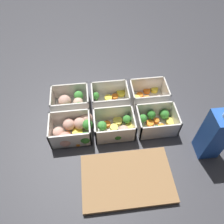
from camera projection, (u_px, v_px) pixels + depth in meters
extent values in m
plane|color=#38383D|center=(112.00, 116.00, 0.84)|extent=(4.00, 4.00, 0.00)
cube|color=silver|center=(147.00, 100.00, 0.89)|extent=(0.14, 0.11, 0.00)
cube|color=silver|center=(146.00, 85.00, 0.89)|extent=(0.14, 0.01, 0.08)
cube|color=silver|center=(151.00, 103.00, 0.83)|extent=(0.14, 0.01, 0.08)
cube|color=silver|center=(165.00, 92.00, 0.86)|extent=(0.01, 0.11, 0.08)
cube|color=silver|center=(132.00, 95.00, 0.85)|extent=(0.01, 0.11, 0.08)
sphere|color=beige|center=(159.00, 100.00, 0.86)|extent=(0.05, 0.05, 0.04)
cylinder|color=orange|center=(147.00, 99.00, 0.88)|extent=(0.04, 0.04, 0.01)
cylinder|color=#DBC647|center=(136.00, 99.00, 0.88)|extent=(0.05, 0.05, 0.02)
cylinder|color=orange|center=(147.00, 91.00, 0.91)|extent=(0.04, 0.04, 0.01)
cylinder|color=orange|center=(140.00, 95.00, 0.89)|extent=(0.04, 0.04, 0.01)
cylinder|color=yellow|center=(154.00, 90.00, 0.91)|extent=(0.04, 0.04, 0.01)
cylinder|color=orange|center=(146.00, 106.00, 0.85)|extent=(0.03, 0.03, 0.01)
cube|color=silver|center=(110.00, 103.00, 0.88)|extent=(0.14, 0.11, 0.00)
cube|color=silver|center=(109.00, 88.00, 0.88)|extent=(0.14, 0.01, 0.08)
cube|color=silver|center=(112.00, 107.00, 0.82)|extent=(0.14, 0.01, 0.08)
cube|color=silver|center=(127.00, 96.00, 0.85)|extent=(0.01, 0.11, 0.08)
cube|color=silver|center=(93.00, 99.00, 0.84)|extent=(0.01, 0.11, 0.08)
cylinder|color=orange|center=(115.00, 96.00, 0.89)|extent=(0.03, 0.03, 0.01)
cylinder|color=yellow|center=(108.00, 98.00, 0.88)|extent=(0.04, 0.04, 0.01)
sphere|color=#D19E8C|center=(112.00, 105.00, 0.84)|extent=(0.05, 0.05, 0.05)
cylinder|color=#407A37|center=(119.00, 108.00, 0.85)|extent=(0.01, 0.01, 0.02)
sphere|color=#2D7228|center=(120.00, 105.00, 0.83)|extent=(0.03, 0.03, 0.03)
cylinder|color=yellow|center=(121.00, 93.00, 0.90)|extent=(0.05, 0.05, 0.02)
cylinder|color=#49883F|center=(96.00, 99.00, 0.88)|extent=(0.01, 0.01, 0.01)
sphere|color=#388433|center=(96.00, 96.00, 0.87)|extent=(0.03, 0.03, 0.03)
cube|color=silver|center=(72.00, 106.00, 0.87)|extent=(0.14, 0.11, 0.00)
cube|color=silver|center=(71.00, 91.00, 0.87)|extent=(0.14, 0.01, 0.08)
cube|color=silver|center=(71.00, 111.00, 0.81)|extent=(0.14, 0.01, 0.08)
cube|color=silver|center=(88.00, 99.00, 0.84)|extent=(0.01, 0.11, 0.08)
cube|color=silver|center=(53.00, 102.00, 0.83)|extent=(0.01, 0.11, 0.08)
cylinder|color=orange|center=(65.00, 109.00, 0.85)|extent=(0.03, 0.03, 0.01)
sphere|color=beige|center=(78.00, 103.00, 0.85)|extent=(0.04, 0.04, 0.04)
cylinder|color=#519448|center=(68.00, 112.00, 0.84)|extent=(0.01, 0.01, 0.01)
sphere|color=#42933D|center=(67.00, 109.00, 0.82)|extent=(0.03, 0.03, 0.03)
cylinder|color=orange|center=(62.00, 112.00, 0.84)|extent=(0.04, 0.04, 0.01)
cylinder|color=#519448|center=(79.00, 99.00, 0.87)|extent=(0.01, 0.01, 0.02)
sphere|color=#42933D|center=(79.00, 95.00, 0.86)|extent=(0.04, 0.04, 0.04)
cylinder|color=#49883F|center=(79.00, 109.00, 0.84)|extent=(0.01, 0.01, 0.02)
sphere|color=#388433|center=(79.00, 106.00, 0.83)|extent=(0.03, 0.03, 0.03)
sphere|color=#D19E8C|center=(65.00, 101.00, 0.85)|extent=(0.07, 0.07, 0.05)
cube|color=silver|center=(155.00, 126.00, 0.81)|extent=(0.14, 0.11, 0.00)
cube|color=silver|center=(153.00, 110.00, 0.81)|extent=(0.14, 0.01, 0.08)
cube|color=silver|center=(160.00, 132.00, 0.75)|extent=(0.14, 0.01, 0.08)
cube|color=silver|center=(175.00, 119.00, 0.78)|extent=(0.01, 0.11, 0.08)
cube|color=silver|center=(138.00, 122.00, 0.77)|extent=(0.01, 0.11, 0.08)
cylinder|color=#49883F|center=(142.00, 121.00, 0.81)|extent=(0.01, 0.01, 0.01)
sphere|color=#388433|center=(143.00, 118.00, 0.80)|extent=(0.03, 0.03, 0.03)
cylinder|color=orange|center=(161.00, 127.00, 0.79)|extent=(0.03, 0.03, 0.02)
cylinder|color=orange|center=(156.00, 121.00, 0.81)|extent=(0.03, 0.03, 0.01)
cylinder|color=orange|center=(150.00, 123.00, 0.81)|extent=(0.04, 0.04, 0.01)
cylinder|color=#49883F|center=(156.00, 132.00, 0.78)|extent=(0.01, 0.01, 0.02)
sphere|color=#388433|center=(157.00, 129.00, 0.76)|extent=(0.03, 0.03, 0.03)
cylinder|color=#407A37|center=(150.00, 118.00, 0.82)|extent=(0.01, 0.01, 0.02)
sphere|color=#2D7228|center=(151.00, 114.00, 0.80)|extent=(0.03, 0.03, 0.03)
cylinder|color=#49883F|center=(163.00, 117.00, 0.82)|extent=(0.01, 0.01, 0.01)
sphere|color=#388433|center=(164.00, 114.00, 0.81)|extent=(0.04, 0.04, 0.04)
cylinder|color=#DBC647|center=(170.00, 122.00, 0.81)|extent=(0.04, 0.04, 0.01)
cylinder|color=orange|center=(142.00, 136.00, 0.77)|extent=(0.03, 0.03, 0.01)
cube|color=silver|center=(114.00, 130.00, 0.80)|extent=(0.14, 0.11, 0.00)
cube|color=silver|center=(112.00, 113.00, 0.80)|extent=(0.14, 0.01, 0.08)
cube|color=silver|center=(116.00, 137.00, 0.74)|extent=(0.14, 0.01, 0.08)
cube|color=silver|center=(133.00, 123.00, 0.77)|extent=(0.01, 0.11, 0.08)
cube|color=silver|center=(95.00, 126.00, 0.76)|extent=(0.01, 0.11, 0.08)
cylinder|color=#407A37|center=(117.00, 138.00, 0.77)|extent=(0.01, 0.01, 0.01)
sphere|color=#2D7228|center=(118.00, 135.00, 0.75)|extent=(0.03, 0.03, 0.03)
sphere|color=#D19E8C|center=(124.00, 131.00, 0.77)|extent=(0.06, 0.06, 0.04)
cylinder|color=#519448|center=(102.00, 128.00, 0.79)|extent=(0.01, 0.01, 0.01)
sphere|color=#42933D|center=(102.00, 126.00, 0.78)|extent=(0.03, 0.03, 0.03)
cylinder|color=#DBC647|center=(115.00, 128.00, 0.79)|extent=(0.04, 0.04, 0.01)
cylinder|color=#49883F|center=(127.00, 122.00, 0.81)|extent=(0.01, 0.01, 0.01)
sphere|color=#388433|center=(127.00, 119.00, 0.79)|extent=(0.03, 0.03, 0.03)
cylinder|color=#DBC647|center=(129.00, 127.00, 0.79)|extent=(0.05, 0.05, 0.01)
cylinder|color=#DBC647|center=(108.00, 135.00, 0.77)|extent=(0.04, 0.04, 0.02)
cylinder|color=orange|center=(107.00, 124.00, 0.80)|extent=(0.03, 0.03, 0.01)
cylinder|color=#DBC647|center=(118.00, 121.00, 0.81)|extent=(0.05, 0.05, 0.01)
cube|color=silver|center=(72.00, 134.00, 0.79)|extent=(0.14, 0.11, 0.00)
cube|color=silver|center=(71.00, 117.00, 0.79)|extent=(0.14, 0.01, 0.08)
cube|color=silver|center=(71.00, 141.00, 0.73)|extent=(0.14, 0.01, 0.08)
cube|color=silver|center=(90.00, 127.00, 0.76)|extent=(0.01, 0.11, 0.08)
cube|color=silver|center=(51.00, 131.00, 0.75)|extent=(0.01, 0.11, 0.08)
sphere|color=#D19E8C|center=(59.00, 133.00, 0.76)|extent=(0.06, 0.06, 0.04)
cylinder|color=yellow|center=(78.00, 132.00, 0.78)|extent=(0.05, 0.05, 0.01)
cylinder|color=orange|center=(78.00, 142.00, 0.76)|extent=(0.03, 0.03, 0.01)
sphere|color=#D19E8C|center=(80.00, 123.00, 0.78)|extent=(0.06, 0.06, 0.05)
cylinder|color=orange|center=(67.00, 135.00, 0.78)|extent=(0.03, 0.03, 0.01)
sphere|color=tan|center=(65.00, 139.00, 0.74)|extent=(0.06, 0.06, 0.05)
cylinder|color=#407A37|center=(86.00, 141.00, 0.76)|extent=(0.01, 0.01, 0.02)
sphere|color=#2D7228|center=(85.00, 138.00, 0.74)|extent=(0.04, 0.04, 0.04)
sphere|color=#D19E8C|center=(69.00, 124.00, 0.78)|extent=(0.05, 0.05, 0.04)
cylinder|color=#49883F|center=(88.00, 128.00, 0.79)|extent=(0.01, 0.01, 0.02)
sphere|color=#388433|center=(88.00, 125.00, 0.77)|extent=(0.04, 0.04, 0.04)
sphere|color=#D19E8C|center=(86.00, 119.00, 0.80)|extent=(0.05, 0.05, 0.05)
cube|color=blue|center=(214.00, 135.00, 0.67)|extent=(0.07, 0.07, 0.19)
cube|color=olive|center=(127.00, 178.00, 0.68)|extent=(0.28, 0.18, 0.02)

